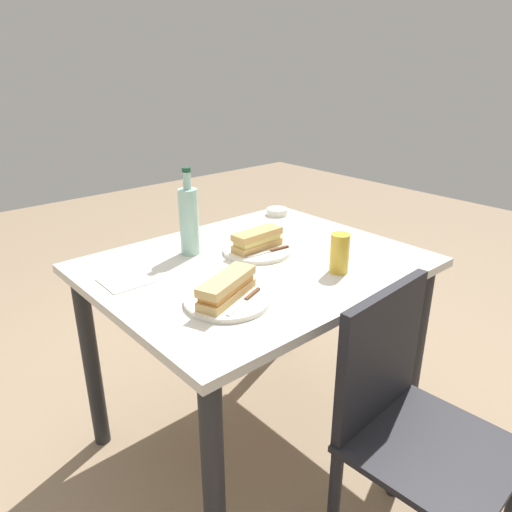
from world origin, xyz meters
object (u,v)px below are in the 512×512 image
at_px(plate_near, 227,300).
at_px(knife_far, 271,251).
at_px(beer_glass, 340,253).
at_px(baguette_sandwich_near, 227,287).
at_px(baguette_sandwich_far, 257,239).
at_px(knife_near, 246,300).
at_px(dining_table, 256,292).
at_px(chair_far, 407,420).
at_px(olive_bowl, 277,212).
at_px(plate_far, 257,250).
at_px(water_bottle, 189,220).

bearing_deg(plate_near, knife_far, -151.94).
distance_m(plate_near, beer_glass, 0.42).
height_order(baguette_sandwich_near, knife_far, baguette_sandwich_near).
bearing_deg(beer_glass, baguette_sandwich_far, -74.55).
relative_size(plate_near, knife_near, 1.44).
height_order(plate_near, knife_near, knife_near).
bearing_deg(beer_glass, baguette_sandwich_near, -9.68).
height_order(dining_table, baguette_sandwich_far, baguette_sandwich_far).
xyz_separation_m(plate_near, baguette_sandwich_far, (-0.33, -0.24, 0.04)).
distance_m(baguette_sandwich_near, beer_glass, 0.42).
distance_m(chair_far, baguette_sandwich_near, 0.62).
relative_size(chair_far, knife_far, 4.74).
relative_size(dining_table, olive_bowl, 11.50).
distance_m(plate_far, beer_glass, 0.33).
bearing_deg(dining_table, water_bottle, -59.30).
height_order(dining_table, chair_far, chair_far).
bearing_deg(knife_near, baguette_sandwich_far, -135.97).
relative_size(knife_near, knife_far, 0.96).
xyz_separation_m(knife_near, olive_bowl, (-0.66, -0.57, -0.00)).
distance_m(dining_table, chair_far, 0.66).
bearing_deg(plate_near, water_bottle, -109.65).
height_order(plate_far, beer_glass, beer_glass).
bearing_deg(baguette_sandwich_near, knife_near, 122.17).
distance_m(beer_glass, olive_bowl, 0.66).
bearing_deg(beer_glass, dining_table, -59.33).
distance_m(chair_far, plate_near, 0.60).
bearing_deg(baguette_sandwich_near, dining_table, -146.50).
relative_size(plate_near, plate_far, 1.00).
bearing_deg(dining_table, baguette_sandwich_far, -134.32).
xyz_separation_m(chair_far, knife_near, (0.23, -0.41, 0.29)).
height_order(plate_near, knife_far, knife_far).
bearing_deg(water_bottle, chair_far, 98.16).
bearing_deg(chair_far, water_bottle, -81.84).
distance_m(water_bottle, beer_glass, 0.54).
distance_m(knife_near, plate_far, 0.41).
xyz_separation_m(plate_far, baguette_sandwich_far, (-0.00, -0.00, 0.04)).
height_order(plate_far, olive_bowl, olive_bowl).
bearing_deg(water_bottle, beer_glass, 120.68).
distance_m(baguette_sandwich_far, water_bottle, 0.25).
relative_size(baguette_sandwich_near, plate_far, 0.93).
bearing_deg(baguette_sandwich_near, plate_near, -90.00).
xyz_separation_m(plate_near, baguette_sandwich_near, (0.00, 0.00, 0.04)).
bearing_deg(olive_bowl, knife_far, 43.60).
height_order(baguette_sandwich_near, plate_far, baguette_sandwich_near).
bearing_deg(olive_bowl, baguette_sandwich_far, 37.38).
height_order(chair_far, plate_far, chair_far).
height_order(chair_far, plate_near, chair_far).
xyz_separation_m(chair_far, knife_far, (-0.08, -0.64, 0.29)).
bearing_deg(olive_bowl, beer_glass, 64.33).
bearing_deg(plate_far, baguette_sandwich_far, -135.00).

